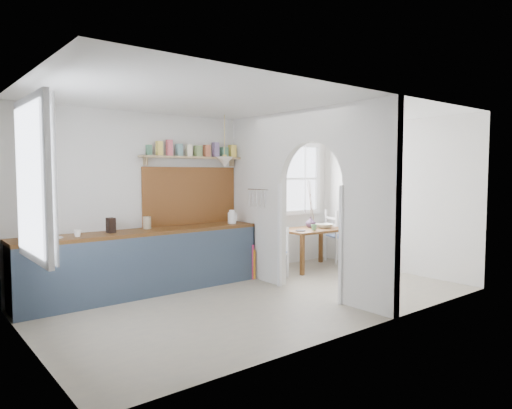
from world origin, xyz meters
TOP-DOWN VIEW (x-y plane):
  - floor at (0.00, 0.00)m, footprint 5.80×3.20m
  - ceiling at (0.00, 0.00)m, footprint 5.80×3.20m
  - walls at (0.00, 0.00)m, footprint 5.81×3.21m
  - partition at (0.70, 0.06)m, footprint 0.12×3.20m
  - kitchen_window at (-2.87, 0.00)m, footprint 0.10×1.16m
  - nook_window at (1.80, 1.56)m, footprint 1.76×0.10m
  - counter at (-1.13, 1.33)m, footprint 3.50×0.60m
  - sink at (-2.43, 1.30)m, footprint 0.40×0.40m
  - backsplash at (-0.20, 1.58)m, footprint 1.65×0.03m
  - shelf at (-0.21, 1.49)m, footprint 1.75×0.20m
  - pendant_lamp at (0.15, 1.15)m, footprint 0.26×0.26m
  - utensil_rail at (0.61, 0.90)m, footprint 0.02×0.50m
  - dining_table at (1.94, 1.00)m, footprint 1.19×0.83m
  - chair_left at (1.01, 0.97)m, footprint 0.47×0.47m
  - chair_right at (2.81, 1.09)m, footprint 0.58×0.58m
  - kettle at (0.34, 1.23)m, footprint 0.21×0.19m
  - mug_a at (-2.08, 1.21)m, footprint 0.13×0.13m
  - mug_b at (-1.58, 1.39)m, footprint 0.13×0.13m
  - knife_block at (-1.60, 1.33)m, footprint 0.10×0.13m
  - jar at (-1.02, 1.44)m, footprint 0.11×0.11m
  - towel_magenta at (0.58, 0.99)m, footprint 0.02×0.03m
  - towel_orange at (0.58, 0.95)m, footprint 0.02×0.03m
  - bowl at (2.20, 0.95)m, footprint 0.31×0.31m
  - table_cup at (1.81, 0.83)m, footprint 0.11×0.11m
  - plate at (1.55, 0.90)m, footprint 0.18×0.18m
  - vase at (2.06, 1.16)m, footprint 0.23×0.23m

SIDE VIEW (x-z plane):
  - floor at x=0.00m, z-range -0.01..0.01m
  - towel_orange at x=0.58m, z-range 0.01..0.49m
  - towel_magenta at x=0.58m, z-range -0.01..0.56m
  - dining_table at x=1.94m, z-range 0.00..0.71m
  - chair_left at x=1.01m, z-range 0.00..0.82m
  - counter at x=-1.13m, z-range 0.01..0.91m
  - chair_right at x=2.81m, z-range 0.00..1.00m
  - plate at x=1.55m, z-range 0.71..0.73m
  - bowl at x=2.20m, z-range 0.71..0.79m
  - table_cup at x=1.81m, z-range 0.71..0.81m
  - vase at x=2.06m, z-range 0.71..0.91m
  - sink at x=-2.43m, z-range 0.88..0.90m
  - mug_a at x=-2.08m, z-range 0.90..0.99m
  - mug_b at x=-1.58m, z-range 0.90..0.99m
  - jar at x=-1.02m, z-range 0.90..1.08m
  - knife_block at x=-1.60m, z-range 0.90..1.11m
  - kettle at x=0.34m, z-range 0.90..1.11m
  - walls at x=0.00m, z-range 0.00..2.60m
  - backsplash at x=-0.20m, z-range 0.90..1.80m
  - utensil_rail at x=0.61m, z-range 1.44..1.46m
  - partition at x=0.70m, z-range 0.15..2.75m
  - nook_window at x=1.80m, z-range 0.95..2.25m
  - kitchen_window at x=-2.87m, z-range 0.90..2.40m
  - pendant_lamp at x=0.15m, z-range 1.80..1.96m
  - shelf at x=-0.21m, z-range 1.91..2.12m
  - ceiling at x=0.00m, z-range 2.60..2.60m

